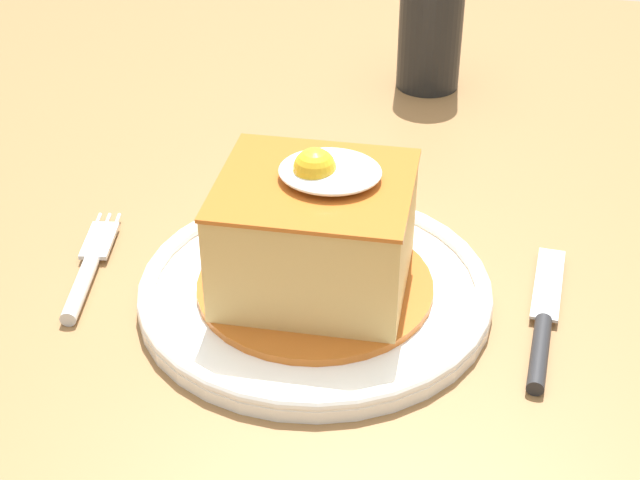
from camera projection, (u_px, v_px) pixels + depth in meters
name	position (u px, v px, depth m)	size (l,w,h in m)	color
dining_table	(362.00, 277.00, 0.89)	(1.37, 1.09, 0.73)	olive
main_plate	(315.00, 290.00, 0.71)	(0.26, 0.26, 0.02)	white
sandwich_meal	(315.00, 237.00, 0.68)	(0.17, 0.17, 0.12)	#B75B1E
fork	(87.00, 272.00, 0.73)	(0.04, 0.14, 0.01)	silver
knife	(542.00, 332.00, 0.67)	(0.03, 0.17, 0.01)	#262628
soda_can	(430.00, 30.00, 0.99)	(0.07, 0.07, 0.12)	black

